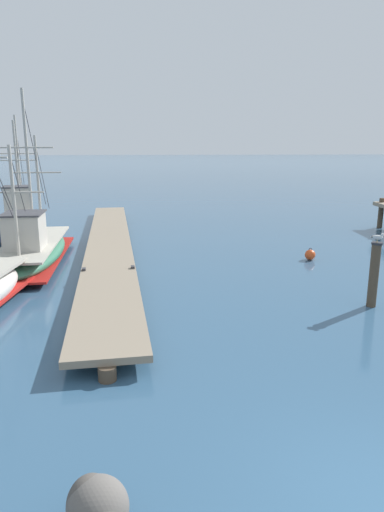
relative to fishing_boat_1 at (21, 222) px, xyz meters
The scene contains 7 objects.
floating_dock 6.00m from the fishing_boat_1, 39.34° to the right, with size 3.64×22.31×0.53m.
fishing_boat_1 is the anchor object (origin of this frame).
fishing_boat_4 5.78m from the fishing_boat_1, 71.14° to the right, with size 2.52×7.91×6.48m.
mooring_piling 16.88m from the fishing_boat_1, 41.47° to the right, with size 0.30×0.30×1.86m.
perched_seagull 16.92m from the fishing_boat_1, 41.47° to the right, with size 0.36×0.25×0.26m.
shore_rock_near_right 19.34m from the fishing_boat_1, 72.63° to the right, with size 1.02×1.24×0.70m.
mooring_buoy 13.99m from the fishing_boat_1, 24.57° to the right, with size 0.42×0.42×0.49m.
Camera 1 is at (-3.06, -4.42, 4.48)m, focal length 32.04 mm.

